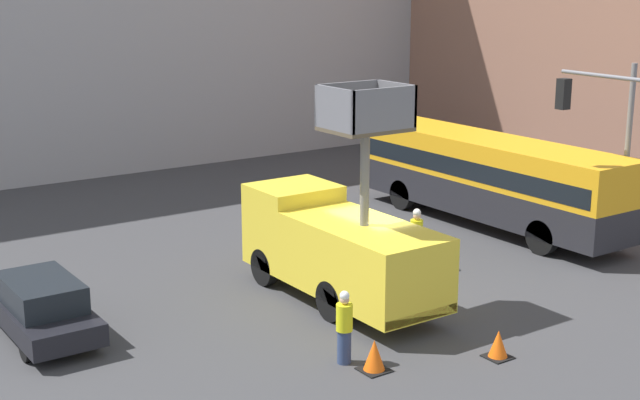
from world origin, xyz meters
name	(u,v)px	position (x,y,z in m)	size (l,w,h in m)	color
ground_plane	(387,297)	(0.00, 0.00, 0.00)	(120.00, 120.00, 0.00)	#38383A
utility_truck	(338,245)	(-1.26, 0.54, 1.58)	(2.31, 6.68, 6.00)	yellow
city_bus	(490,174)	(7.58, 3.69, 1.85)	(2.54, 11.17, 3.11)	#232328
traffic_light_pole	(605,129)	(7.83, -0.83, 4.05)	(3.26, 3.01, 6.01)	slate
road_worker_near_truck	(344,328)	(-3.54, -2.85, 0.86)	(0.38, 0.38, 1.74)	navy
road_worker_directing	(416,239)	(2.22, 1.38, 0.95)	(0.38, 0.38, 1.89)	navy
traffic_cone_near_truck	(498,345)	(-0.42, -4.64, 0.31)	(0.59, 0.59, 0.67)	black
traffic_cone_mid_road	(374,356)	(-3.22, -3.57, 0.34)	(0.64, 0.64, 0.73)	black
parked_car_curbside	(40,306)	(-8.71, 2.71, 0.75)	(1.77, 4.59, 1.49)	black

